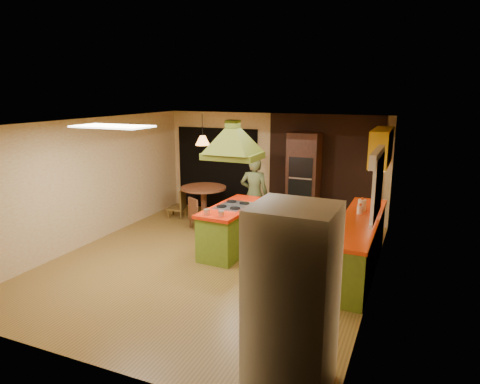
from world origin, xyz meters
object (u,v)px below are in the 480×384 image
at_px(wall_oven, 304,178).
at_px(dining_table, 204,197).
at_px(canister_large, 362,205).
at_px(refrigerator, 292,301).
at_px(man, 254,194).
at_px(kitchen_island, 233,228).

bearing_deg(wall_oven, dining_table, -161.53).
height_order(dining_table, canister_large, canister_large).
distance_m(refrigerator, wall_oven, 5.85).
bearing_deg(canister_large, wall_oven, 130.93).
bearing_deg(man, wall_oven, -138.13).
xyz_separation_m(refrigerator, dining_table, (-3.62, 4.97, -0.42)).
xyz_separation_m(kitchen_island, man, (-0.05, 1.24, 0.38)).
bearing_deg(wall_oven, canister_large, -48.53).
bearing_deg(man, canister_large, 151.59).
height_order(man, canister_large, man).
relative_size(kitchen_island, refrigerator, 0.92).
distance_m(man, refrigerator, 5.10).
bearing_deg(wall_oven, refrigerator, -75.68).
bearing_deg(man, refrigerator, 103.83).
height_order(man, dining_table, man).
relative_size(wall_oven, canister_large, 10.67).
bearing_deg(kitchen_island, refrigerator, -54.44).
height_order(wall_oven, canister_large, wall_oven).
relative_size(wall_oven, dining_table, 1.96).
bearing_deg(refrigerator, canister_large, 88.76).
xyz_separation_m(refrigerator, canister_large, (0.15, 3.90, 0.03)).
xyz_separation_m(refrigerator, wall_oven, (-1.39, 5.68, 0.07)).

